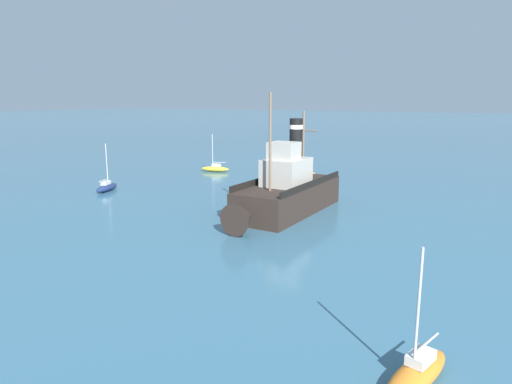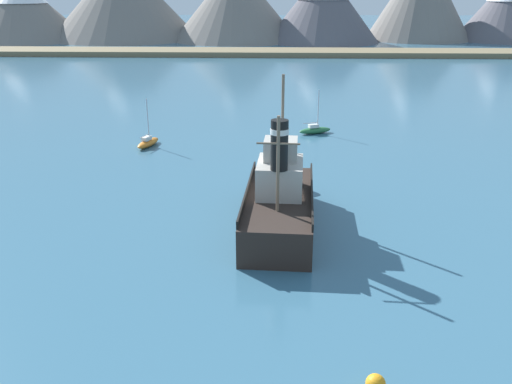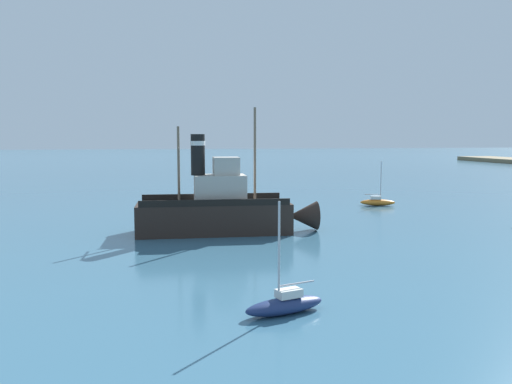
# 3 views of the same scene
# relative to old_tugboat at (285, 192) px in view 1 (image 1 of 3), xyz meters

# --- Properties ---
(ground_plane) EXTENTS (600.00, 600.00, 0.00)m
(ground_plane) POSITION_rel_old_tugboat_xyz_m (0.32, -0.38, -1.83)
(ground_plane) COLOR #38667F
(old_tugboat) EXTENTS (5.02, 14.56, 9.90)m
(old_tugboat) POSITION_rel_old_tugboat_xyz_m (0.00, 0.00, 0.00)
(old_tugboat) COLOR #2D231E
(old_tugboat) RESTS_ON ground
(sailboat_orange) EXTENTS (2.15, 3.96, 4.90)m
(sailboat_orange) POSITION_rel_old_tugboat_xyz_m (-13.47, 19.21, -1.40)
(sailboat_orange) COLOR orange
(sailboat_orange) RESTS_ON ground
(sailboat_yellow) EXTENTS (3.95, 1.88, 4.90)m
(sailboat_yellow) POSITION_rel_old_tugboat_xyz_m (17.19, -15.89, -1.40)
(sailboat_yellow) COLOR gold
(sailboat_yellow) RESTS_ON ground
(sailboat_navy) EXTENTS (2.20, 3.95, 4.90)m
(sailboat_navy) POSITION_rel_old_tugboat_xyz_m (20.28, 0.05, -1.40)
(sailboat_navy) COLOR navy
(sailboat_navy) RESTS_ON ground
(mooring_buoy) EXTENTS (0.82, 0.82, 0.82)m
(mooring_buoy) POSITION_rel_old_tugboat_xyz_m (3.81, -16.50, -1.42)
(mooring_buoy) COLOR orange
(mooring_buoy) RESTS_ON ground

